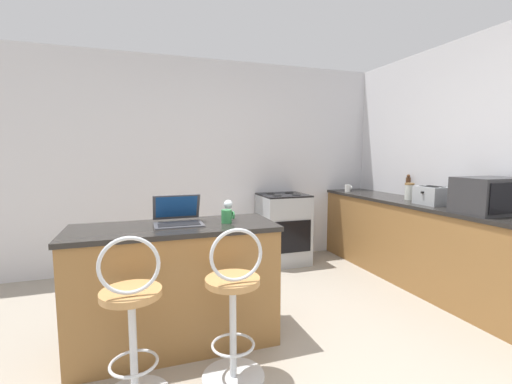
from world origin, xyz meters
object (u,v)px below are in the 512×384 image
object	(u,v)px
toaster	(432,196)
wine_glass_short	(228,205)
bar_stool_far	(234,310)
laptop	(178,217)
microwave	(488,196)
bar_stool_near	(132,325)
stove_range	(283,228)
mug_white	(348,188)
storage_jar	(409,191)
pepper_mill	(408,186)
mug_green	(227,216)

from	to	relation	value
toaster	wine_glass_short	size ratio (longest dim) A/B	1.82
bar_stool_far	laptop	distance (m)	0.83
bar_stool_far	microwave	size ratio (longest dim) A/B	1.95
bar_stool_near	stove_range	bearing A→B (deg)	48.77
bar_stool_far	mug_white	world-z (taller)	mug_white
microwave	wine_glass_short	bearing A→B (deg)	168.03
bar_stool_near	storage_jar	size ratio (longest dim) A/B	5.23
microwave	stove_range	distance (m)	2.29
mug_white	bar_stool_far	bearing A→B (deg)	-136.60
wine_glass_short	pepper_mill	bearing A→B (deg)	16.70
storage_jar	bar_stool_far	bearing A→B (deg)	-154.44
microwave	storage_jar	bearing A→B (deg)	87.20
laptop	pepper_mill	bearing A→B (deg)	15.13
pepper_mill	mug_white	bearing A→B (deg)	118.55
mug_green	storage_jar	bearing A→B (deg)	15.10
storage_jar	mug_white	world-z (taller)	storage_jar
wine_glass_short	pepper_mill	distance (m)	2.55
bar_stool_near	microwave	bearing A→B (deg)	3.41
bar_stool_near	pepper_mill	size ratio (longest dim) A/B	3.65
storage_jar	wine_glass_short	bearing A→B (deg)	-167.51
stove_range	laptop	bearing A→B (deg)	-135.38
mug_green	pepper_mill	xyz separation A→B (m)	(2.49, 0.85, 0.08)
bar_stool_near	microwave	size ratio (longest dim) A/B	1.95
pepper_mill	microwave	bearing A→B (deg)	-101.53
bar_stool_far	storage_jar	bearing A→B (deg)	25.56
mug_white	pepper_mill	bearing A→B (deg)	-61.45
stove_range	mug_green	distance (m)	2.00
laptop	wine_glass_short	world-z (taller)	laptop
bar_stool_far	stove_range	size ratio (longest dim) A/B	1.09
mug_green	storage_jar	size ratio (longest dim) A/B	0.53
stove_range	wine_glass_short	bearing A→B (deg)	-127.35
storage_jar	mug_green	bearing A→B (deg)	-164.90
bar_stool_near	mug_green	size ratio (longest dim) A/B	9.88
mug_white	laptop	bearing A→B (deg)	-149.12
toaster	stove_range	size ratio (longest dim) A/B	0.32
toaster	storage_jar	size ratio (longest dim) A/B	1.52
bar_stool_near	wine_glass_short	size ratio (longest dim) A/B	6.27
laptop	wine_glass_short	size ratio (longest dim) A/B	2.21
laptop	mug_white	size ratio (longest dim) A/B	3.67
toaster	bar_stool_near	bearing A→B (deg)	-165.46
bar_stool_far	bar_stool_near	bearing A→B (deg)	180.00
storage_jar	mug_white	xyz separation A→B (m)	(-0.18, 0.94, -0.05)
wine_glass_short	mug_white	xyz separation A→B (m)	(2.06, 1.44, -0.07)
bar_stool_far	mug_white	bearing A→B (deg)	43.40
stove_range	pepper_mill	size ratio (longest dim) A/B	3.35
bar_stool_far	pepper_mill	distance (m)	2.98
laptop	pepper_mill	world-z (taller)	pepper_mill
toaster	wine_glass_short	xyz separation A→B (m)	(-2.18, -0.11, 0.02)
toaster	stove_range	xyz separation A→B (m)	(-1.08, 1.33, -0.55)
bar_stool_near	mug_white	size ratio (longest dim) A/B	10.43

